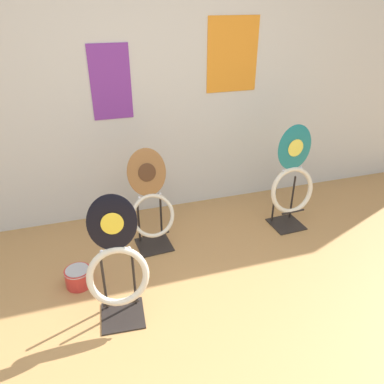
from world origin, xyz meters
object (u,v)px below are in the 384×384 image
toilet_seat_display_jazz_black (117,267)px  paint_can (78,277)px  toilet_seat_display_teal_sax (292,182)px  toilet_seat_display_woodgrain (151,206)px

toilet_seat_display_jazz_black → paint_can: 0.58m
toilet_seat_display_teal_sax → toilet_seat_display_woodgrain: bearing=176.3°
toilet_seat_display_woodgrain → paint_can: (-0.63, -0.34, -0.30)m
toilet_seat_display_jazz_black → paint_can: size_ratio=4.62×
toilet_seat_display_woodgrain → paint_can: toilet_seat_display_woodgrain is taller
paint_can → toilet_seat_display_woodgrain: bearing=28.2°
paint_can → toilet_seat_display_teal_sax: bearing=7.8°
toilet_seat_display_teal_sax → paint_can: toilet_seat_display_teal_sax is taller
toilet_seat_display_jazz_black → paint_can: bearing=123.4°
toilet_seat_display_woodgrain → paint_can: bearing=-151.8°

